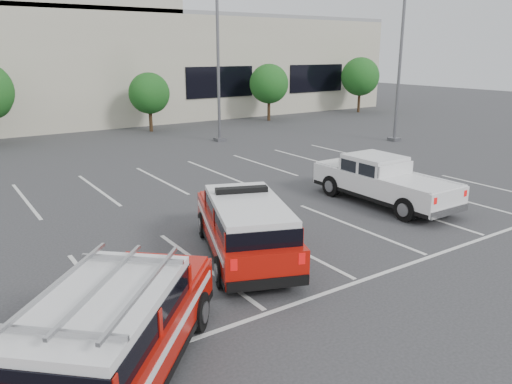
% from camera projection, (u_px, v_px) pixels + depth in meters
% --- Properties ---
extents(ground, '(120.00, 120.00, 0.00)m').
position_uv_depth(ground, '(287.00, 245.00, 14.33)').
color(ground, '#2E2E31').
rests_on(ground, ground).
extents(stall_markings, '(23.00, 15.00, 0.01)m').
position_uv_depth(stall_markings, '(211.00, 206.00, 17.91)').
color(stall_markings, silver).
rests_on(stall_markings, ground).
extents(convention_building, '(60.00, 16.99, 13.20)m').
position_uv_depth(convention_building, '(39.00, 60.00, 38.54)').
color(convention_building, beige).
rests_on(convention_building, ground).
extents(tree_mid_right, '(2.77, 2.77, 3.99)m').
position_uv_depth(tree_mid_right, '(150.00, 95.00, 33.96)').
color(tree_mid_right, '#3F2B19').
rests_on(tree_mid_right, ground).
extents(tree_right, '(3.07, 3.07, 4.42)m').
position_uv_depth(tree_right, '(270.00, 85.00, 39.27)').
color(tree_right, '#3F2B19').
rests_on(tree_right, ground).
extents(tree_far_right, '(3.37, 3.37, 4.85)m').
position_uv_depth(tree_far_right, '(361.00, 78.00, 44.58)').
color(tree_far_right, '#3F2B19').
rests_on(tree_far_right, ground).
extents(light_pole_mid, '(0.90, 0.60, 10.24)m').
position_uv_depth(light_pole_mid, '(218.00, 54.00, 29.44)').
color(light_pole_mid, '#59595E').
rests_on(light_pole_mid, ground).
extents(light_pole_right, '(0.90, 0.60, 10.24)m').
position_uv_depth(light_pole_right, '(401.00, 54.00, 29.50)').
color(light_pole_right, '#59595E').
rests_on(light_pole_right, ground).
extents(fire_chief_suv, '(3.68, 5.59, 1.85)m').
position_uv_depth(fire_chief_suv, '(245.00, 231.00, 13.27)').
color(fire_chief_suv, '#A71008').
rests_on(fire_chief_suv, ground).
extents(white_pickup, '(1.92, 5.55, 1.70)m').
position_uv_depth(white_pickup, '(382.00, 185.00, 18.09)').
color(white_pickup, silver).
rests_on(white_pickup, ground).
extents(ladder_suv, '(4.85, 5.02, 1.98)m').
position_uv_depth(ladder_suv, '(117.00, 337.00, 8.28)').
color(ladder_suv, '#A71008').
rests_on(ladder_suv, ground).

